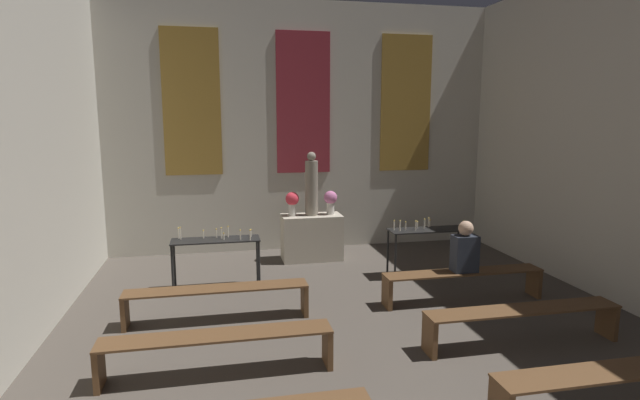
{
  "coord_description": "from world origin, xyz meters",
  "views": [
    {
      "loc": [
        -1.73,
        -0.62,
        2.72
      ],
      "look_at": [
        0.0,
        7.79,
        1.29
      ],
      "focal_mm": 28.0,
      "sensor_mm": 36.0,
      "label": 1
    }
  ],
  "objects_px": {
    "altar": "(312,237)",
    "candle_rack_left": "(216,246)",
    "statue": "(312,186)",
    "pew_back_left": "(217,296)",
    "flower_vase_left": "(292,201)",
    "pew_back_right": "(463,279)",
    "candle_rack_right": "(428,235)",
    "flower_vase_right": "(331,200)",
    "pew_second_right": "(619,381)",
    "pew_third_right": "(523,317)",
    "pew_third_left": "(218,345)",
    "person_seated": "(465,249)"
  },
  "relations": [
    {
      "from": "altar",
      "to": "candle_rack_left",
      "type": "height_order",
      "value": "candle_rack_left"
    },
    {
      "from": "statue",
      "to": "pew_back_left",
      "type": "distance_m",
      "value": 3.39
    },
    {
      "from": "flower_vase_left",
      "to": "pew_back_right",
      "type": "xyz_separation_m",
      "value": [
        2.16,
        -2.67,
        -0.8
      ]
    },
    {
      "from": "statue",
      "to": "candle_rack_right",
      "type": "relative_size",
      "value": 0.87
    },
    {
      "from": "candle_rack_left",
      "to": "pew_back_right",
      "type": "xyz_separation_m",
      "value": [
        3.59,
        -1.32,
        -0.36
      ]
    },
    {
      "from": "pew_back_left",
      "to": "candle_rack_left",
      "type": "bearing_deg",
      "value": 90.37
    },
    {
      "from": "flower_vase_right",
      "to": "pew_second_right",
      "type": "xyz_separation_m",
      "value": [
        1.42,
        -5.63,
        -0.8
      ]
    },
    {
      "from": "pew_back_left",
      "to": "pew_back_right",
      "type": "distance_m",
      "value": 3.58
    },
    {
      "from": "altar",
      "to": "pew_third_right",
      "type": "bearing_deg",
      "value": -66.66
    },
    {
      "from": "candle_rack_right",
      "to": "pew_third_left",
      "type": "height_order",
      "value": "candle_rack_right"
    },
    {
      "from": "flower_vase_right",
      "to": "pew_second_right",
      "type": "relative_size",
      "value": 0.19
    },
    {
      "from": "altar",
      "to": "pew_second_right",
      "type": "bearing_deg",
      "value": -72.37
    },
    {
      "from": "flower_vase_left",
      "to": "person_seated",
      "type": "height_order",
      "value": "flower_vase_left"
    },
    {
      "from": "statue",
      "to": "candle_rack_right",
      "type": "bearing_deg",
      "value": -36.93
    },
    {
      "from": "pew_second_right",
      "to": "pew_back_right",
      "type": "relative_size",
      "value": 1.0
    },
    {
      "from": "pew_second_right",
      "to": "pew_third_left",
      "type": "relative_size",
      "value": 1.0
    },
    {
      "from": "pew_third_left",
      "to": "candle_rack_left",
      "type": "bearing_deg",
      "value": 90.17
    },
    {
      "from": "pew_back_left",
      "to": "pew_back_right",
      "type": "height_order",
      "value": "same"
    },
    {
      "from": "statue",
      "to": "pew_back_right",
      "type": "relative_size",
      "value": 0.5
    },
    {
      "from": "candle_rack_left",
      "to": "pew_back_left",
      "type": "height_order",
      "value": "candle_rack_left"
    },
    {
      "from": "pew_third_left",
      "to": "flower_vase_left",
      "type": "bearing_deg",
      "value": 71.11
    },
    {
      "from": "flower_vase_right",
      "to": "pew_back_right",
      "type": "xyz_separation_m",
      "value": [
        1.42,
        -2.67,
        -0.8
      ]
    },
    {
      "from": "flower_vase_right",
      "to": "pew_third_left",
      "type": "xyz_separation_m",
      "value": [
        -2.16,
        -4.15,
        -0.8
      ]
    },
    {
      "from": "altar",
      "to": "flower_vase_right",
      "type": "bearing_deg",
      "value": 0.0
    },
    {
      "from": "statue",
      "to": "person_seated",
      "type": "bearing_deg",
      "value": -56.06
    },
    {
      "from": "pew_second_right",
      "to": "pew_third_left",
      "type": "height_order",
      "value": "same"
    },
    {
      "from": "candle_rack_left",
      "to": "person_seated",
      "type": "height_order",
      "value": "person_seated"
    },
    {
      "from": "person_seated",
      "to": "pew_second_right",
      "type": "bearing_deg",
      "value": -90.07
    },
    {
      "from": "flower_vase_left",
      "to": "candle_rack_left",
      "type": "relative_size",
      "value": 0.33
    },
    {
      "from": "candle_rack_left",
      "to": "pew_second_right",
      "type": "bearing_deg",
      "value": -50.05
    },
    {
      "from": "candle_rack_right",
      "to": "pew_third_left",
      "type": "xyz_separation_m",
      "value": [
        -3.58,
        -2.8,
        -0.36
      ]
    },
    {
      "from": "pew_back_left",
      "to": "pew_back_right",
      "type": "xyz_separation_m",
      "value": [
        3.58,
        0.0,
        0.0
      ]
    },
    {
      "from": "flower_vase_left",
      "to": "pew_second_right",
      "type": "bearing_deg",
      "value": -69.01
    },
    {
      "from": "person_seated",
      "to": "statue",
      "type": "bearing_deg",
      "value": 123.94
    },
    {
      "from": "person_seated",
      "to": "flower_vase_right",
      "type": "bearing_deg",
      "value": 118.1
    },
    {
      "from": "flower_vase_right",
      "to": "pew_third_left",
      "type": "bearing_deg",
      "value": -117.51
    },
    {
      "from": "person_seated",
      "to": "pew_third_left",
      "type": "bearing_deg",
      "value": -157.51
    },
    {
      "from": "flower_vase_right",
      "to": "candle_rack_right",
      "type": "relative_size",
      "value": 0.33
    },
    {
      "from": "altar",
      "to": "pew_third_left",
      "type": "xyz_separation_m",
      "value": [
        -1.79,
        -4.15,
        -0.08
      ]
    },
    {
      "from": "pew_third_right",
      "to": "person_seated",
      "type": "distance_m",
      "value": 1.55
    },
    {
      "from": "flower_vase_left",
      "to": "pew_third_right",
      "type": "xyz_separation_m",
      "value": [
        2.16,
        -4.15,
        -0.8
      ]
    },
    {
      "from": "pew_third_right",
      "to": "pew_back_left",
      "type": "height_order",
      "value": "same"
    },
    {
      "from": "candle_rack_left",
      "to": "statue",
      "type": "bearing_deg",
      "value": 36.84
    },
    {
      "from": "statue",
      "to": "flower_vase_left",
      "type": "relative_size",
      "value": 2.64
    },
    {
      "from": "pew_third_left",
      "to": "altar",
      "type": "bearing_deg",
      "value": 66.66
    },
    {
      "from": "flower_vase_left",
      "to": "pew_back_right",
      "type": "bearing_deg",
      "value": -50.96
    },
    {
      "from": "statue",
      "to": "pew_third_left",
      "type": "xyz_separation_m",
      "value": [
        -1.79,
        -4.15,
        -1.08
      ]
    },
    {
      "from": "pew_back_left",
      "to": "candle_rack_right",
      "type": "bearing_deg",
      "value": 20.18
    },
    {
      "from": "flower_vase_left",
      "to": "candle_rack_left",
      "type": "distance_m",
      "value": 2.01
    },
    {
      "from": "flower_vase_right",
      "to": "pew_back_right",
      "type": "distance_m",
      "value": 3.12
    }
  ]
}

